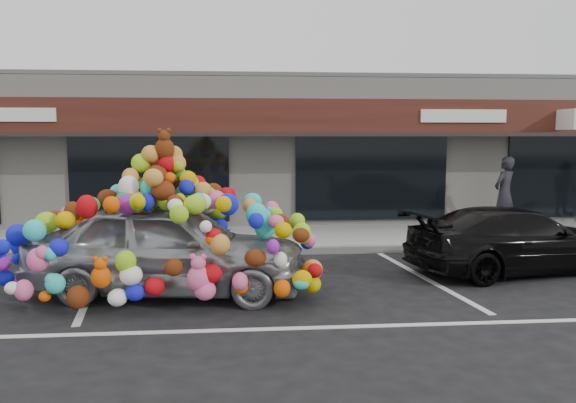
{
  "coord_description": "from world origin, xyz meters",
  "views": [
    {
      "loc": [
        -0.59,
        -9.71,
        2.66
      ],
      "look_at": [
        0.35,
        1.4,
        1.32
      ],
      "focal_mm": 35.0,
      "sensor_mm": 36.0,
      "label": 1
    }
  ],
  "objects": [
    {
      "name": "ground",
      "position": [
        0.0,
        0.0,
        0.0
      ],
      "size": [
        90.0,
        90.0,
        0.0
      ],
      "primitive_type": "plane",
      "color": "black",
      "rests_on": "ground"
    },
    {
      "name": "shop_building",
      "position": [
        0.0,
        8.44,
        2.16
      ],
      "size": [
        24.0,
        7.2,
        4.31
      ],
      "color": "beige",
      "rests_on": "ground"
    },
    {
      "name": "sidewalk",
      "position": [
        0.0,
        4.0,
        0.07
      ],
      "size": [
        26.0,
        3.0,
        0.15
      ],
      "primitive_type": "cube",
      "color": "gray",
      "rests_on": "ground"
    },
    {
      "name": "kerb",
      "position": [
        0.0,
        2.5,
        0.07
      ],
      "size": [
        26.0,
        0.18,
        0.16
      ],
      "primitive_type": "cube",
      "color": "slate",
      "rests_on": "ground"
    },
    {
      "name": "parking_stripe_left",
      "position": [
        -3.2,
        0.2,
        0.0
      ],
      "size": [
        0.73,
        4.37,
        0.01
      ],
      "primitive_type": "cube",
      "rotation": [
        0.0,
        0.0,
        0.14
      ],
      "color": "silver",
      "rests_on": "ground"
    },
    {
      "name": "parking_stripe_mid",
      "position": [
        2.8,
        0.2,
        0.0
      ],
      "size": [
        0.73,
        4.37,
        0.01
      ],
      "primitive_type": "cube",
      "rotation": [
        0.0,
        0.0,
        0.14
      ],
      "color": "silver",
      "rests_on": "ground"
    },
    {
      "name": "lane_line",
      "position": [
        2.0,
        -2.3,
        0.0
      ],
      "size": [
        14.0,
        0.12,
        0.01
      ],
      "primitive_type": "cube",
      "color": "silver",
      "rests_on": "ground"
    },
    {
      "name": "toy_car",
      "position": [
        -1.79,
        -0.4,
        0.96
      ],
      "size": [
        3.29,
        5.09,
        2.84
      ],
      "rotation": [
        0.0,
        0.0,
        1.44
      ],
      "color": "silver",
      "rests_on": "ground"
    },
    {
      "name": "black_sedan",
      "position": [
        4.7,
        0.55,
        0.63
      ],
      "size": [
        2.59,
        4.6,
        1.26
      ],
      "primitive_type": "imported",
      "rotation": [
        0.0,
        0.0,
        1.77
      ],
      "color": "black",
      "rests_on": "ground"
    },
    {
      "name": "pedestrian_a",
      "position": [
        6.37,
        4.51,
        1.11
      ],
      "size": [
        0.84,
        0.76,
        1.92
      ],
      "primitive_type": "imported",
      "rotation": [
        0.0,
        0.0,
        3.71
      ],
      "color": "black",
      "rests_on": "sidewalk"
    }
  ]
}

